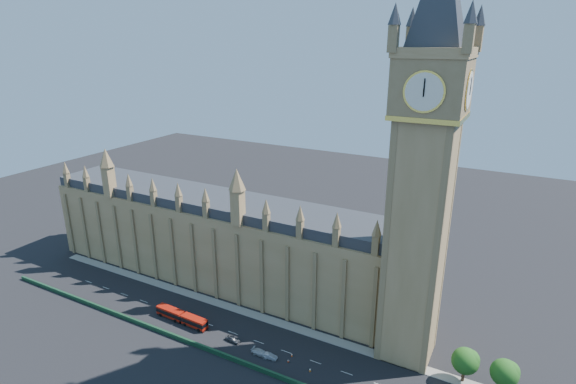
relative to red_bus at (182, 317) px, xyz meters
The scene contains 14 objects.
ground 19.44m from the red_bus, ahead, with size 400.00×400.00×0.00m, color black.
palace_westminster 28.06m from the red_bus, 103.28° to the left, with size 120.00×20.00×28.00m.
elizabeth_tower 79.76m from the red_bus, 16.09° to the left, with size 20.59×20.59×105.00m.
bridge_parapet 20.30m from the red_bus, 18.66° to the right, with size 160.00×0.60×1.20m, color #1E4C2D.
kerb_north 22.70m from the red_bus, 32.01° to the left, with size 160.00×3.00×0.16m, color gray.
tree_east_near 72.66m from the red_bus, ahead, with size 6.00×6.00×8.50m.
tree_east_far 80.54m from the red_bus, ahead, with size 6.00×6.00×8.50m.
red_bus is the anchor object (origin of this frame).
car_grey 17.24m from the red_bus, ahead, with size 1.62×4.01×1.37m, color #42454A.
car_silver 28.85m from the red_bus, ahead, with size 1.36×3.90×1.29m, color #9A9BA1.
car_white 26.32m from the red_bus, ahead, with size 1.92×4.72×1.37m, color silver.
cone_a 33.27m from the red_bus, ahead, with size 0.60×0.60×0.74m.
cone_c 33.46m from the red_bus, ahead, with size 0.56×0.56×0.67m.
cone_d 39.45m from the red_bus, ahead, with size 0.56×0.56×0.79m.
Camera 1 is at (56.11, -81.41, 73.34)m, focal length 28.00 mm.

